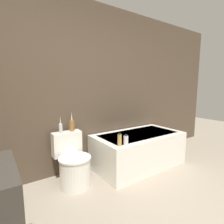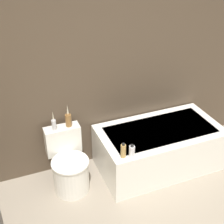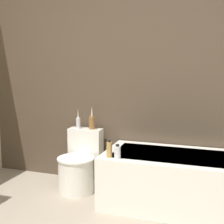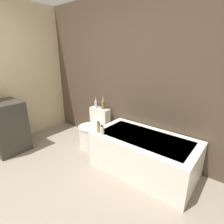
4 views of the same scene
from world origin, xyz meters
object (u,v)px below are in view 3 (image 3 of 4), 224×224
object	(u,v)px
vase_silver	(92,121)
shampoo_bottle_tall	(109,149)
vase_gold	(78,122)
shampoo_bottle_short	(117,152)
bathtub	(176,180)
toilet	(79,166)

from	to	relation	value
vase_silver	shampoo_bottle_tall	xyz separation A→B (m)	(0.42, -0.58, -0.15)
vase_gold	shampoo_bottle_short	xyz separation A→B (m)	(0.68, -0.58, -0.15)
bathtub	toilet	distance (m)	1.13
toilet	shampoo_bottle_short	xyz separation A→B (m)	(0.60, -0.39, 0.33)
bathtub	shampoo_bottle_short	world-z (taller)	shampoo_bottle_short
toilet	shampoo_bottle_short	size ratio (longest dim) A/B	4.76
bathtub	vase_silver	xyz separation A→B (m)	(-1.04, 0.28, 0.50)
bathtub	toilet	xyz separation A→B (m)	(-1.13, 0.07, 0.01)
vase_silver	shampoo_bottle_short	size ratio (longest dim) A/B	1.94
shampoo_bottle_tall	vase_silver	bearing A→B (deg)	126.04
shampoo_bottle_tall	vase_gold	bearing A→B (deg)	136.53
shampoo_bottle_short	bathtub	bearing A→B (deg)	31.31
toilet	vase_gold	bearing A→B (deg)	113.75
vase_gold	vase_silver	size ratio (longest dim) A/B	0.86
vase_gold	vase_silver	world-z (taller)	vase_silver
toilet	vase_silver	bearing A→B (deg)	68.13
toilet	vase_silver	size ratio (longest dim) A/B	2.45
vase_gold	toilet	bearing A→B (deg)	-66.25
toilet	vase_silver	xyz separation A→B (m)	(0.09, 0.21, 0.50)
vase_silver	shampoo_bottle_short	bearing A→B (deg)	-49.56
vase_gold	shampoo_bottle_short	world-z (taller)	vase_gold
toilet	vase_gold	size ratio (longest dim) A/B	2.84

